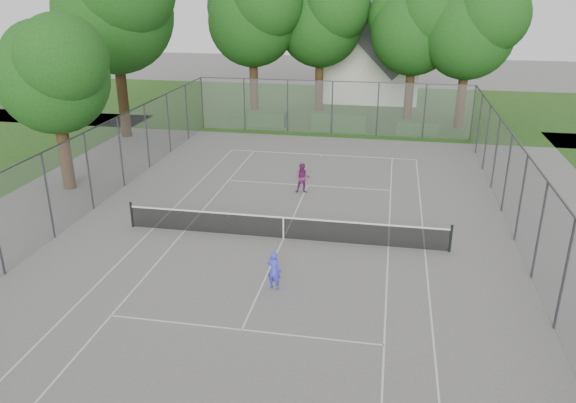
% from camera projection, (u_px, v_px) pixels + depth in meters
% --- Properties ---
extents(ground, '(120.00, 120.00, 0.00)m').
position_uv_depth(ground, '(283.00, 239.00, 22.26)').
color(ground, '#615F5D').
rests_on(ground, ground).
extents(grass_far, '(60.00, 20.00, 0.00)m').
position_uv_depth(grass_far, '(343.00, 107.00, 46.08)').
color(grass_far, '#204413').
rests_on(grass_far, ground).
extents(court_markings, '(11.03, 23.83, 0.01)m').
position_uv_depth(court_markings, '(283.00, 238.00, 22.26)').
color(court_markings, beige).
rests_on(court_markings, ground).
extents(tennis_net, '(12.87, 0.10, 1.10)m').
position_uv_depth(tennis_net, '(283.00, 227.00, 22.08)').
color(tennis_net, black).
rests_on(tennis_net, ground).
extents(perimeter_fence, '(18.08, 34.08, 3.52)m').
position_uv_depth(perimeter_fence, '(283.00, 196.00, 21.60)').
color(perimeter_fence, '#38383D').
rests_on(perimeter_fence, ground).
extents(tree_far_left, '(7.45, 6.81, 10.72)m').
position_uv_depth(tree_far_left, '(253.00, 14.00, 40.72)').
color(tree_far_left, '#312012').
rests_on(tree_far_left, ground).
extents(tree_far_midleft, '(7.18, 6.56, 10.32)m').
position_uv_depth(tree_far_midleft, '(321.00, 17.00, 41.56)').
color(tree_far_midleft, '#312012').
rests_on(tree_far_midleft, ground).
extents(tree_far_midright, '(6.86, 6.26, 9.86)m').
position_uv_depth(tree_far_midright, '(416.00, 25.00, 38.77)').
color(tree_far_midright, '#312012').
rests_on(tree_far_midright, ground).
extents(tree_far_right, '(6.93, 6.32, 9.95)m').
position_uv_depth(tree_far_right, '(471.00, 26.00, 36.85)').
color(tree_far_right, '#312012').
rests_on(tree_far_right, ground).
extents(tree_side_back, '(8.44, 7.70, 12.13)m').
position_uv_depth(tree_side_back, '(114.00, 3.00, 34.12)').
color(tree_side_back, '#312012').
rests_on(tree_side_back, ground).
extents(tree_side_front, '(5.82, 5.31, 8.37)m').
position_uv_depth(tree_side_front, '(53.00, 70.00, 25.64)').
color(tree_side_front, '#312012').
rests_on(tree_side_front, ground).
extents(hedge_left, '(3.88, 1.16, 0.97)m').
position_uv_depth(hedge_left, '(259.00, 119.00, 39.88)').
color(hedge_left, '#1C4215').
rests_on(hedge_left, ground).
extents(hedge_mid, '(3.72, 1.06, 1.17)m').
position_uv_depth(hedge_mid, '(339.00, 122.00, 38.46)').
color(hedge_mid, '#1C4215').
rests_on(hedge_mid, ground).
extents(hedge_right, '(2.77, 1.01, 0.83)m').
position_uv_depth(hedge_right, '(417.00, 128.00, 37.63)').
color(hedge_right, '#1C4215').
rests_on(hedge_right, ground).
extents(house, '(8.30, 6.43, 10.33)m').
position_uv_depth(house, '(370.00, 50.00, 47.79)').
color(house, white).
rests_on(house, ground).
extents(girl_player, '(0.55, 0.43, 1.34)m').
position_uv_depth(girl_player, '(274.00, 270.00, 18.40)').
color(girl_player, '#3A3EDB').
rests_on(girl_player, ground).
extents(woman_player, '(0.78, 0.64, 1.46)m').
position_uv_depth(woman_player, '(303.00, 178.00, 26.91)').
color(woman_player, '#6E245F').
rests_on(woman_player, ground).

